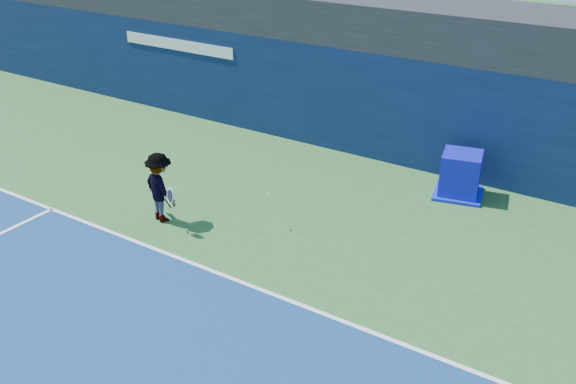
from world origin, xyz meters
name	(u,v)px	position (x,y,z in m)	size (l,w,h in m)	color
ground	(101,355)	(0.00, 0.00, 0.00)	(80.00, 80.00, 0.00)	#2E612B
baseline	(214,271)	(0.00, 3.00, 0.01)	(24.00, 0.10, 0.01)	white
stadium_band	(400,21)	(0.00, 11.50, 3.60)	(36.00, 3.00, 1.20)	black
back_wall_assembly	(380,103)	(0.00, 10.50, 1.50)	(36.00, 1.03, 3.00)	#0A183A
equipment_cart	(460,176)	(2.93, 9.13, 0.51)	(1.41, 1.41, 1.12)	#0D0CB3
tennis_player	(160,187)	(-2.40, 4.10, 0.83)	(1.35, 0.90, 1.66)	silver
tennis_ball	(268,194)	(-0.16, 5.17, 0.81)	(0.06, 0.06, 0.06)	#D6EA1A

